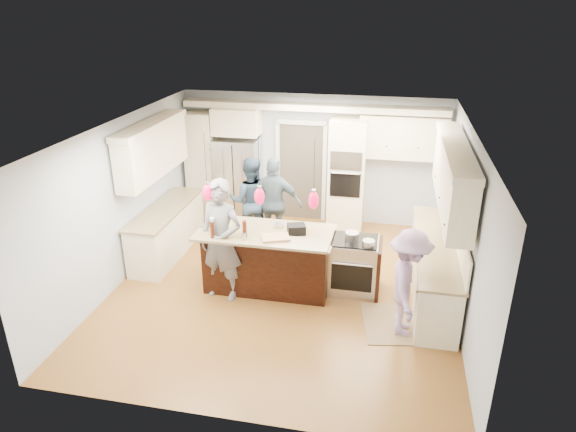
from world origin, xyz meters
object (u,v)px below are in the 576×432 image
refrigerator (238,180)px  island_range (355,265)px  person_far_left (251,201)px  kitchen_island (270,258)px  person_bar_end (221,241)px

refrigerator → island_range: bearing=-42.6°
refrigerator → person_far_left: size_ratio=1.04×
kitchen_island → person_bar_end: size_ratio=1.06×
refrigerator → island_range: refrigerator is taller
person_bar_end → person_far_left: bearing=104.4°
person_bar_end → person_far_left: size_ratio=1.15×
island_range → person_far_left: size_ratio=0.53×
person_bar_end → kitchen_island: bearing=50.6°
kitchen_island → person_far_left: size_ratio=1.21×
island_range → person_far_left: person_far_left is taller
kitchen_island → person_bar_end: 0.98m
kitchen_island → person_bar_end: bearing=-141.3°
refrigerator → person_far_left: 1.18m
refrigerator → kitchen_island: 2.91m
person_far_left → refrigerator: bearing=-72.7°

